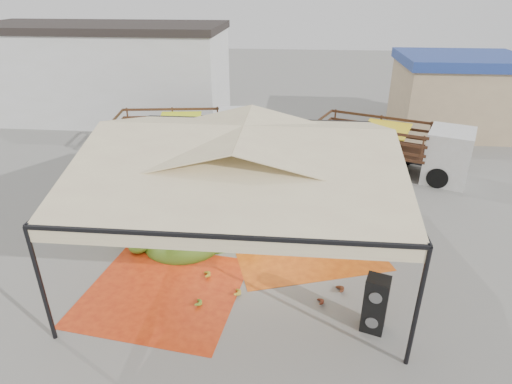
# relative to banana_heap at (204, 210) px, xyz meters

# --- Properties ---
(ground) EXTENTS (90.00, 90.00, 0.00)m
(ground) POSITION_rel_banana_heap_xyz_m (1.52, -1.26, -0.66)
(ground) COLOR slate
(ground) RESTS_ON ground
(canopy_tent) EXTENTS (8.10, 8.10, 4.00)m
(canopy_tent) POSITION_rel_banana_heap_xyz_m (1.52, -1.26, 2.64)
(canopy_tent) COLOR black
(canopy_tent) RESTS_ON ground
(building_white) EXTENTS (14.30, 6.30, 5.40)m
(building_white) POSITION_rel_banana_heap_xyz_m (-8.48, 12.74, 2.05)
(building_white) COLOR silver
(building_white) RESTS_ON ground
(building_tan) EXTENTS (6.30, 5.30, 4.10)m
(building_tan) POSITION_rel_banana_heap_xyz_m (11.52, 11.74, 1.41)
(building_tan) COLOR tan
(building_tan) RESTS_ON ground
(tarp_left) EXTENTS (4.46, 4.30, 0.01)m
(tarp_left) POSITION_rel_banana_heap_xyz_m (-0.46, -3.38, -0.66)
(tarp_left) COLOR #DB4514
(tarp_left) RESTS_ON ground
(tarp_right) EXTENTS (5.57, 5.71, 0.01)m
(tarp_right) POSITION_rel_banana_heap_xyz_m (3.21, -0.36, -0.66)
(tarp_right) COLOR orange
(tarp_right) RESTS_ON ground
(banana_heap) EXTENTS (6.39, 5.33, 1.33)m
(banana_heap) POSITION_rel_banana_heap_xyz_m (0.00, 0.00, 0.00)
(banana_heap) COLOR #3A7C19
(banana_heap) RESTS_ON ground
(hand_yellow_a) EXTENTS (0.46, 0.38, 0.21)m
(hand_yellow_a) POSITION_rel_banana_heap_xyz_m (1.48, -3.33, -0.56)
(hand_yellow_a) COLOR #BC8E25
(hand_yellow_a) RESTS_ON ground
(hand_yellow_b) EXTENTS (0.53, 0.48, 0.20)m
(hand_yellow_b) POSITION_rel_banana_heap_xyz_m (0.53, -2.67, -0.56)
(hand_yellow_b) COLOR #B79324
(hand_yellow_b) RESTS_ON ground
(hand_red_a) EXTENTS (0.44, 0.39, 0.18)m
(hand_red_a) POSITION_rel_banana_heap_xyz_m (3.68, -3.51, -0.57)
(hand_red_a) COLOR #582514
(hand_red_a) RESTS_ON ground
(hand_red_b) EXTENTS (0.53, 0.47, 0.21)m
(hand_red_b) POSITION_rel_banana_heap_xyz_m (4.21, -2.97, -0.56)
(hand_red_b) COLOR #603315
(hand_red_b) RESTS_ON ground
(hand_green) EXTENTS (0.43, 0.35, 0.19)m
(hand_green) POSITION_rel_banana_heap_xyz_m (0.54, -3.83, -0.57)
(hand_green) COLOR #507618
(hand_green) RESTS_ON ground
(hanging_bunches) EXTENTS (1.74, 0.24, 0.20)m
(hanging_bunches) POSITION_rel_banana_heap_xyz_m (3.05, -1.21, 1.96)
(hanging_bunches) COLOR #50851B
(hanging_bunches) RESTS_ON ground
(speaker_stack) EXTENTS (0.65, 0.60, 1.46)m
(speaker_stack) POSITION_rel_banana_heap_xyz_m (4.93, -4.26, 0.07)
(speaker_stack) COLOR black
(speaker_stack) RESTS_ON ground
(banana_leaves) EXTENTS (0.96, 1.36, 3.70)m
(banana_leaves) POSITION_rel_banana_heap_xyz_m (-0.58, 0.17, -0.66)
(banana_leaves) COLOR #296C1D
(banana_leaves) RESTS_ON ground
(vendor) EXTENTS (0.61, 0.45, 1.53)m
(vendor) POSITION_rel_banana_heap_xyz_m (2.97, 2.97, 0.10)
(vendor) COLOR gray
(vendor) RESTS_ON ground
(truck_left) EXTENTS (6.52, 2.98, 2.16)m
(truck_left) POSITION_rel_banana_heap_xyz_m (-1.79, 6.46, 0.67)
(truck_left) COLOR #512A1B
(truck_left) RESTS_ON ground
(truck_right) EXTENTS (6.60, 4.34, 2.15)m
(truck_right) POSITION_rel_banana_heap_xyz_m (7.35, 5.59, 0.66)
(truck_right) COLOR #492618
(truck_right) RESTS_ON ground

